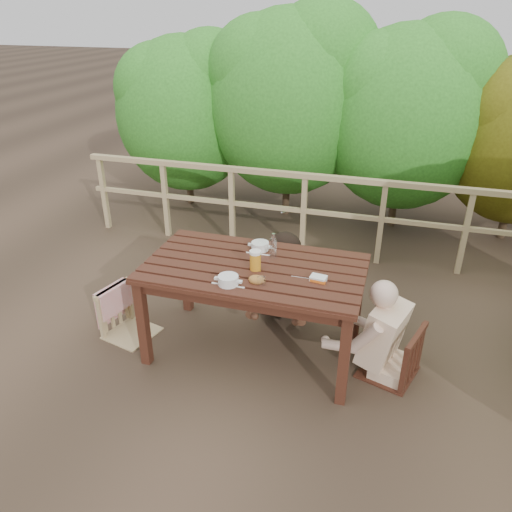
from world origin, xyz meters
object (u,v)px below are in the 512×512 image
(chair_left, at_px, (127,295))
(chair_right, at_px, (394,329))
(tumbler, at_px, (261,282))
(chair_far, at_px, (287,269))
(butter_tub, at_px, (318,279))
(bread_roll, at_px, (256,280))
(soup_far, at_px, (260,247))
(beer_glass, at_px, (255,261))
(soup_near, at_px, (228,281))
(diner_right, at_px, (402,304))
(table, at_px, (254,310))
(bottle, at_px, (273,247))
(woman, at_px, (288,246))

(chair_left, bearing_deg, chair_right, -72.57)
(chair_right, relative_size, tumbler, 11.31)
(chair_far, distance_m, chair_right, 1.28)
(butter_tub, bearing_deg, chair_right, 18.28)
(chair_far, height_order, bread_roll, bread_roll)
(soup_far, distance_m, butter_tub, 0.70)
(bread_roll, xyz_separation_m, tumbler, (0.05, -0.02, 0.00))
(chair_left, height_order, chair_far, chair_far)
(chair_far, distance_m, butter_tub, 1.05)
(bread_roll, distance_m, beer_glass, 0.21)
(chair_left, xyz_separation_m, soup_near, (1.05, -0.23, 0.44))
(soup_near, relative_size, beer_glass, 1.46)
(chair_left, relative_size, tumbler, 10.93)
(diner_right, distance_m, tumbler, 1.09)
(table, relative_size, bottle, 7.55)
(table, height_order, bread_roll, bread_roll)
(soup_far, distance_m, bread_roll, 0.56)
(woman, height_order, soup_far, woman)
(woman, bearing_deg, tumbler, 88.67)
(soup_near, bearing_deg, tumbler, 16.10)
(chair_left, height_order, diner_right, diner_right)
(chair_left, bearing_deg, soup_near, -88.27)
(butter_tub, bearing_deg, beer_glass, -175.89)
(soup_near, xyz_separation_m, bread_roll, (0.19, 0.09, -0.01))
(woman, xyz_separation_m, beer_glass, (-0.07, -0.84, 0.24))
(chair_far, distance_m, woman, 0.24)
(chair_left, xyz_separation_m, butter_tub, (1.69, 0.02, 0.42))
(bread_roll, bearing_deg, beer_glass, 108.51)
(chair_far, bearing_deg, table, -101.08)
(bottle, height_order, tumbler, bottle)
(table, xyz_separation_m, bread_roll, (0.09, -0.25, 0.45))
(woman, height_order, butter_tub, woman)
(chair_far, relative_size, bottle, 3.61)
(tumbler, relative_size, butter_tub, 0.62)
(diner_right, bearing_deg, bottle, 99.17)
(bread_roll, bearing_deg, soup_far, 103.31)
(chair_right, xyz_separation_m, butter_tub, (-0.61, -0.11, 0.41))
(chair_left, distance_m, soup_near, 1.16)
(woman, relative_size, diner_right, 0.99)
(diner_right, height_order, bread_roll, diner_right)
(bottle, xyz_separation_m, tumbler, (0.03, -0.46, -0.08))
(chair_far, distance_m, beer_glass, 0.95)
(soup_near, bearing_deg, butter_tub, 21.46)
(butter_tub, bearing_deg, chair_far, 125.25)
(beer_glass, bearing_deg, bottle, 71.41)
(beer_glass, relative_size, bottle, 0.76)
(butter_tub, bearing_deg, bottle, 155.43)
(chair_left, distance_m, chair_far, 1.52)
(table, relative_size, woman, 1.33)
(woman, distance_m, beer_glass, 0.87)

